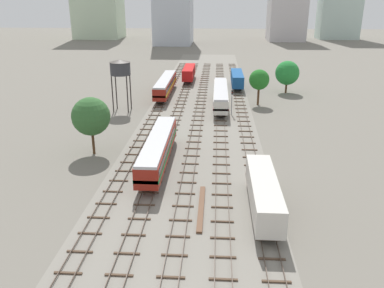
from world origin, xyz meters
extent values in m
plane|color=slate|center=(0.00, 56.00, 0.00)|extent=(480.00, 480.00, 0.00)
cube|color=gray|center=(0.00, 56.00, 0.00)|extent=(21.31, 176.00, 0.01)
cube|color=#47382D|center=(-9.37, 57.00, 0.22)|extent=(0.07, 126.00, 0.15)
cube|color=#47382D|center=(-7.94, 57.00, 0.22)|extent=(0.07, 126.00, 0.15)
cube|color=brown|center=(-8.65, 4.50, 0.07)|extent=(2.40, 0.22, 0.14)
cube|color=brown|center=(-8.65, 7.50, 0.07)|extent=(2.40, 0.22, 0.14)
cube|color=brown|center=(-8.65, 10.50, 0.07)|extent=(2.40, 0.22, 0.14)
cube|color=brown|center=(-8.65, 13.50, 0.07)|extent=(2.40, 0.22, 0.14)
cube|color=brown|center=(-8.65, 16.50, 0.07)|extent=(2.40, 0.22, 0.14)
cube|color=brown|center=(-8.65, 19.50, 0.07)|extent=(2.40, 0.22, 0.14)
cube|color=brown|center=(-8.65, 22.50, 0.07)|extent=(2.40, 0.22, 0.14)
cube|color=brown|center=(-8.65, 25.50, 0.07)|extent=(2.40, 0.22, 0.14)
cube|color=brown|center=(-8.65, 28.50, 0.07)|extent=(2.40, 0.22, 0.14)
cube|color=brown|center=(-8.65, 31.50, 0.07)|extent=(2.40, 0.22, 0.14)
cube|color=brown|center=(-8.65, 34.50, 0.07)|extent=(2.40, 0.22, 0.14)
cube|color=brown|center=(-8.65, 37.50, 0.07)|extent=(2.40, 0.22, 0.14)
cube|color=brown|center=(-8.65, 40.50, 0.07)|extent=(2.40, 0.22, 0.14)
cube|color=brown|center=(-8.65, 43.50, 0.07)|extent=(2.40, 0.22, 0.14)
cube|color=brown|center=(-8.65, 46.50, 0.07)|extent=(2.40, 0.22, 0.14)
cube|color=brown|center=(-8.65, 49.50, 0.07)|extent=(2.40, 0.22, 0.14)
cube|color=brown|center=(-8.65, 52.50, 0.07)|extent=(2.40, 0.22, 0.14)
cube|color=brown|center=(-8.65, 55.50, 0.07)|extent=(2.40, 0.22, 0.14)
cube|color=brown|center=(-8.65, 58.50, 0.07)|extent=(2.40, 0.22, 0.14)
cube|color=brown|center=(-8.65, 61.50, 0.07)|extent=(2.40, 0.22, 0.14)
cube|color=brown|center=(-8.65, 64.50, 0.07)|extent=(2.40, 0.22, 0.14)
cube|color=brown|center=(-8.65, 67.50, 0.07)|extent=(2.40, 0.22, 0.14)
cube|color=brown|center=(-8.65, 70.50, 0.07)|extent=(2.40, 0.22, 0.14)
cube|color=brown|center=(-8.65, 73.50, 0.07)|extent=(2.40, 0.22, 0.14)
cube|color=brown|center=(-8.65, 76.50, 0.07)|extent=(2.40, 0.22, 0.14)
cube|color=brown|center=(-8.65, 79.50, 0.07)|extent=(2.40, 0.22, 0.14)
cube|color=brown|center=(-8.65, 82.50, 0.07)|extent=(2.40, 0.22, 0.14)
cube|color=brown|center=(-8.65, 85.50, 0.07)|extent=(2.40, 0.22, 0.14)
cube|color=brown|center=(-8.65, 88.50, 0.07)|extent=(2.40, 0.22, 0.14)
cube|color=brown|center=(-8.65, 91.50, 0.07)|extent=(2.40, 0.22, 0.14)
cube|color=brown|center=(-8.65, 94.50, 0.07)|extent=(2.40, 0.22, 0.14)
cube|color=brown|center=(-8.65, 97.50, 0.07)|extent=(2.40, 0.22, 0.14)
cube|color=brown|center=(-8.65, 100.50, 0.07)|extent=(2.40, 0.22, 0.14)
cube|color=brown|center=(-8.65, 103.50, 0.07)|extent=(2.40, 0.22, 0.14)
cube|color=brown|center=(-8.65, 106.50, 0.07)|extent=(2.40, 0.22, 0.14)
cube|color=brown|center=(-8.65, 109.50, 0.07)|extent=(2.40, 0.22, 0.14)
cube|color=brown|center=(-8.65, 112.50, 0.07)|extent=(2.40, 0.22, 0.14)
cube|color=brown|center=(-8.65, 115.50, 0.07)|extent=(2.40, 0.22, 0.14)
cube|color=brown|center=(-8.65, 118.50, 0.07)|extent=(2.40, 0.22, 0.14)
cube|color=#47382D|center=(-5.04, 57.00, 0.22)|extent=(0.07, 126.00, 0.15)
cube|color=#47382D|center=(-3.61, 57.00, 0.22)|extent=(0.07, 126.00, 0.15)
cube|color=brown|center=(-4.33, 4.50, 0.07)|extent=(2.40, 0.22, 0.14)
cube|color=brown|center=(-4.33, 7.50, 0.07)|extent=(2.40, 0.22, 0.14)
cube|color=brown|center=(-4.33, 10.50, 0.07)|extent=(2.40, 0.22, 0.14)
cube|color=brown|center=(-4.33, 13.50, 0.07)|extent=(2.40, 0.22, 0.14)
cube|color=brown|center=(-4.33, 16.50, 0.07)|extent=(2.40, 0.22, 0.14)
cube|color=brown|center=(-4.33, 19.50, 0.07)|extent=(2.40, 0.22, 0.14)
cube|color=brown|center=(-4.33, 22.50, 0.07)|extent=(2.40, 0.22, 0.14)
cube|color=brown|center=(-4.33, 25.50, 0.07)|extent=(2.40, 0.22, 0.14)
cube|color=brown|center=(-4.33, 28.50, 0.07)|extent=(2.40, 0.22, 0.14)
cube|color=brown|center=(-4.33, 31.50, 0.07)|extent=(2.40, 0.22, 0.14)
cube|color=brown|center=(-4.33, 34.50, 0.07)|extent=(2.40, 0.22, 0.14)
cube|color=brown|center=(-4.33, 37.50, 0.07)|extent=(2.40, 0.22, 0.14)
cube|color=brown|center=(-4.33, 40.50, 0.07)|extent=(2.40, 0.22, 0.14)
cube|color=brown|center=(-4.33, 43.50, 0.07)|extent=(2.40, 0.22, 0.14)
cube|color=brown|center=(-4.33, 46.50, 0.07)|extent=(2.40, 0.22, 0.14)
cube|color=brown|center=(-4.33, 49.50, 0.07)|extent=(2.40, 0.22, 0.14)
cube|color=brown|center=(-4.33, 52.50, 0.07)|extent=(2.40, 0.22, 0.14)
cube|color=brown|center=(-4.33, 55.50, 0.07)|extent=(2.40, 0.22, 0.14)
cube|color=brown|center=(-4.33, 58.50, 0.07)|extent=(2.40, 0.22, 0.14)
cube|color=brown|center=(-4.33, 61.50, 0.07)|extent=(2.40, 0.22, 0.14)
cube|color=brown|center=(-4.33, 64.50, 0.07)|extent=(2.40, 0.22, 0.14)
cube|color=brown|center=(-4.33, 67.50, 0.07)|extent=(2.40, 0.22, 0.14)
cube|color=brown|center=(-4.33, 70.50, 0.07)|extent=(2.40, 0.22, 0.14)
cube|color=brown|center=(-4.33, 73.50, 0.07)|extent=(2.40, 0.22, 0.14)
cube|color=brown|center=(-4.33, 76.50, 0.07)|extent=(2.40, 0.22, 0.14)
cube|color=brown|center=(-4.33, 79.50, 0.07)|extent=(2.40, 0.22, 0.14)
cube|color=brown|center=(-4.33, 82.50, 0.07)|extent=(2.40, 0.22, 0.14)
cube|color=brown|center=(-4.33, 85.50, 0.07)|extent=(2.40, 0.22, 0.14)
cube|color=brown|center=(-4.33, 88.50, 0.07)|extent=(2.40, 0.22, 0.14)
cube|color=brown|center=(-4.33, 91.50, 0.07)|extent=(2.40, 0.22, 0.14)
cube|color=brown|center=(-4.33, 94.50, 0.07)|extent=(2.40, 0.22, 0.14)
cube|color=brown|center=(-4.33, 97.50, 0.07)|extent=(2.40, 0.22, 0.14)
cube|color=brown|center=(-4.33, 100.50, 0.07)|extent=(2.40, 0.22, 0.14)
cube|color=brown|center=(-4.33, 103.50, 0.07)|extent=(2.40, 0.22, 0.14)
cube|color=brown|center=(-4.33, 106.50, 0.07)|extent=(2.40, 0.22, 0.14)
cube|color=brown|center=(-4.33, 109.50, 0.07)|extent=(2.40, 0.22, 0.14)
cube|color=brown|center=(-4.33, 112.50, 0.07)|extent=(2.40, 0.22, 0.14)
cube|color=brown|center=(-4.33, 115.50, 0.07)|extent=(2.40, 0.22, 0.14)
cube|color=brown|center=(-4.33, 118.50, 0.07)|extent=(2.40, 0.22, 0.14)
cube|color=#47382D|center=(-0.72, 57.00, 0.22)|extent=(0.07, 126.00, 0.15)
cube|color=#47382D|center=(0.72, 57.00, 0.22)|extent=(0.07, 126.00, 0.15)
cube|color=brown|center=(0.00, 4.50, 0.07)|extent=(2.40, 0.22, 0.14)
cube|color=brown|center=(0.00, 7.50, 0.07)|extent=(2.40, 0.22, 0.14)
cube|color=brown|center=(0.00, 10.50, 0.07)|extent=(2.40, 0.22, 0.14)
cube|color=brown|center=(0.00, 13.50, 0.07)|extent=(2.40, 0.22, 0.14)
cube|color=brown|center=(0.00, 16.50, 0.07)|extent=(2.40, 0.22, 0.14)
cube|color=brown|center=(0.00, 19.50, 0.07)|extent=(2.40, 0.22, 0.14)
cube|color=brown|center=(0.00, 22.50, 0.07)|extent=(2.40, 0.22, 0.14)
cube|color=brown|center=(0.00, 25.50, 0.07)|extent=(2.40, 0.22, 0.14)
cube|color=brown|center=(0.00, 28.50, 0.07)|extent=(2.40, 0.22, 0.14)
cube|color=brown|center=(0.00, 31.50, 0.07)|extent=(2.40, 0.22, 0.14)
cube|color=brown|center=(0.00, 34.50, 0.07)|extent=(2.40, 0.22, 0.14)
cube|color=brown|center=(0.00, 37.50, 0.07)|extent=(2.40, 0.22, 0.14)
cube|color=brown|center=(0.00, 40.50, 0.07)|extent=(2.40, 0.22, 0.14)
cube|color=brown|center=(0.00, 43.50, 0.07)|extent=(2.40, 0.22, 0.14)
cube|color=brown|center=(0.00, 46.50, 0.07)|extent=(2.40, 0.22, 0.14)
cube|color=brown|center=(0.00, 49.50, 0.07)|extent=(2.40, 0.22, 0.14)
cube|color=brown|center=(0.00, 52.50, 0.07)|extent=(2.40, 0.22, 0.14)
cube|color=brown|center=(0.00, 55.50, 0.07)|extent=(2.40, 0.22, 0.14)
cube|color=brown|center=(0.00, 58.50, 0.07)|extent=(2.40, 0.22, 0.14)
cube|color=brown|center=(0.00, 61.50, 0.07)|extent=(2.40, 0.22, 0.14)
cube|color=brown|center=(0.00, 64.50, 0.07)|extent=(2.40, 0.22, 0.14)
cube|color=brown|center=(0.00, 67.50, 0.07)|extent=(2.40, 0.22, 0.14)
cube|color=brown|center=(0.00, 70.50, 0.07)|extent=(2.40, 0.22, 0.14)
cube|color=brown|center=(0.00, 73.50, 0.07)|extent=(2.40, 0.22, 0.14)
cube|color=brown|center=(0.00, 76.50, 0.07)|extent=(2.40, 0.22, 0.14)
cube|color=brown|center=(0.00, 79.50, 0.07)|extent=(2.40, 0.22, 0.14)
cube|color=brown|center=(0.00, 82.50, 0.07)|extent=(2.40, 0.22, 0.14)
cube|color=brown|center=(0.00, 85.50, 0.07)|extent=(2.40, 0.22, 0.14)
cube|color=brown|center=(0.00, 88.50, 0.07)|extent=(2.40, 0.22, 0.14)
cube|color=brown|center=(0.00, 91.50, 0.07)|extent=(2.40, 0.22, 0.14)
cube|color=brown|center=(0.00, 94.50, 0.07)|extent=(2.40, 0.22, 0.14)
cube|color=brown|center=(0.00, 97.50, 0.07)|extent=(2.40, 0.22, 0.14)
cube|color=brown|center=(0.00, 100.50, 0.07)|extent=(2.40, 0.22, 0.14)
cube|color=brown|center=(0.00, 103.50, 0.07)|extent=(2.40, 0.22, 0.14)
cube|color=brown|center=(0.00, 106.50, 0.07)|extent=(2.40, 0.22, 0.14)
cube|color=brown|center=(0.00, 109.50, 0.07)|extent=(2.40, 0.22, 0.14)
cube|color=brown|center=(0.00, 112.50, 0.07)|extent=(2.40, 0.22, 0.14)
cube|color=brown|center=(0.00, 115.50, 0.07)|extent=(2.40, 0.22, 0.14)
cube|color=brown|center=(0.00, 118.50, 0.07)|extent=(2.40, 0.22, 0.14)
cube|color=#47382D|center=(3.61, 57.00, 0.22)|extent=(0.07, 126.00, 0.15)
cube|color=#47382D|center=(5.04, 57.00, 0.22)|extent=(0.07, 126.00, 0.15)
cube|color=brown|center=(4.33, 4.50, 0.07)|extent=(2.40, 0.22, 0.14)
cube|color=brown|center=(4.33, 7.50, 0.07)|extent=(2.40, 0.22, 0.14)
cube|color=brown|center=(4.33, 10.50, 0.07)|extent=(2.40, 0.22, 0.14)
cube|color=brown|center=(4.33, 13.50, 0.07)|extent=(2.40, 0.22, 0.14)
cube|color=brown|center=(4.33, 16.50, 0.07)|extent=(2.40, 0.22, 0.14)
cube|color=brown|center=(4.33, 19.50, 0.07)|extent=(2.40, 0.22, 0.14)
cube|color=brown|center=(4.33, 22.50, 0.07)|extent=(2.40, 0.22, 0.14)
cube|color=brown|center=(4.33, 25.50, 0.07)|extent=(2.40, 0.22, 0.14)
cube|color=brown|center=(4.33, 28.50, 0.07)|extent=(2.40, 0.22, 0.14)
cube|color=brown|center=(4.33, 31.50, 0.07)|extent=(2.40, 0.22, 0.14)
cube|color=brown|center=(4.33, 34.50, 0.07)|extent=(2.40, 0.22, 0.14)
cube|color=brown|center=(4.33, 37.50, 0.07)|extent=(2.40, 0.22, 0.14)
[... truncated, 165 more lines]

